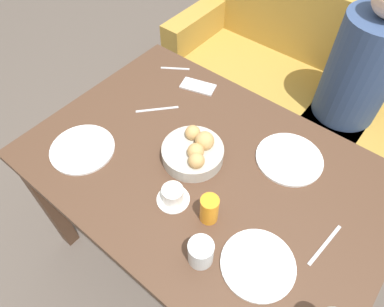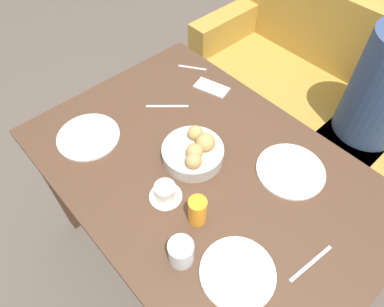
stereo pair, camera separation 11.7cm
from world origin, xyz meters
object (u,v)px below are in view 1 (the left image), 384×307
Objects in this scene: plate_near_right at (258,264)px; plate_far_center at (289,159)px; cell_phone at (198,86)px; coffee_cup at (173,195)px; knife_silver at (325,245)px; fork_silver at (157,109)px; spoon_coffee at (175,68)px; couch at (304,91)px; bread_basket at (194,152)px; plate_near_left at (82,149)px; seated_person at (346,101)px; water_tumbler at (201,252)px; juice_glass at (209,209)px.

plate_near_right is 0.91× the size of plate_far_center.
plate_far_center reaches higher than cell_phone.
plate_near_right is 2.00× the size of coffee_cup.
fork_silver is at bearing 172.16° from knife_silver.
cell_phone is (0.16, -0.03, 0.00)m from spoon_coffee.
bread_basket is (0.02, -1.15, 0.50)m from couch.
bread_basket is at bearing 33.52° from plate_near_left.
fork_silver is (-0.55, -0.89, 0.27)m from seated_person.
bread_basket is 0.53m from knife_silver.
fork_silver is 0.85× the size of cell_phone.
spoon_coffee is (-0.66, 0.64, -0.04)m from water_tumbler.
juice_glass is 0.92× the size of spoon_coffee.
couch is 15.87× the size of juice_glass.
coffee_cup is at bearing 7.29° from plate_near_left.
water_tumbler reaches higher than fork_silver.
spoon_coffee is (-0.67, -0.64, 0.27)m from seated_person.
bread_basket reaches higher than juice_glass.
cell_phone is at bearing 78.19° from plate_near_left.
spoon_coffee is at bearing 168.14° from cell_phone.
water_tumbler reaches higher than knife_silver.
plate_near_left is at bearing 175.33° from water_tumbler.
plate_near_right is at bearing -83.51° from seated_person.
bread_basket is at bearing 140.40° from juice_glass.
coffee_cup is at bearing -49.76° from spoon_coffee.
knife_silver is (0.55, -1.16, 0.46)m from couch.
plate_far_center is at bearing 38.27° from bread_basket.
plate_near_left is at bearing -176.82° from plate_near_right.
coffee_cup reaches higher than plate_near_left.
knife_silver is (0.26, -1.00, 0.27)m from seated_person.
cell_phone is (-0.49, 0.61, -0.04)m from water_tumbler.
knife_silver is at bearing -7.84° from fork_silver.
spoon_coffee is (-0.05, 0.59, -0.00)m from plate_near_left.
bread_basket reaches higher than fork_silver.
cell_phone is at bearing -104.95° from couch.
water_tumbler reaches higher than spoon_coffee.
spoon_coffee is at bearing 168.47° from plate_far_center.
seated_person reaches higher than knife_silver.
plate_near_right is at bearing -38.92° from cell_phone.
water_tumbler is at bearing -27.04° from coffee_cup.
water_tumbler is 0.66m from fork_silver.
water_tumbler reaches higher than cell_phone.
plate_near_right is 1.26× the size of knife_silver.
bread_basket is at bearing -89.20° from couch.
water_tumbler reaches higher than plate_far_center.
cell_phone is at bearing 168.58° from plate_far_center.
plate_far_center is 1.38× the size of knife_silver.
fork_silver is 0.28m from spoon_coffee.
couch is 1.17m from fork_silver.
seated_person is 0.96m from spoon_coffee.
water_tumbler is at bearing -90.50° from seated_person.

